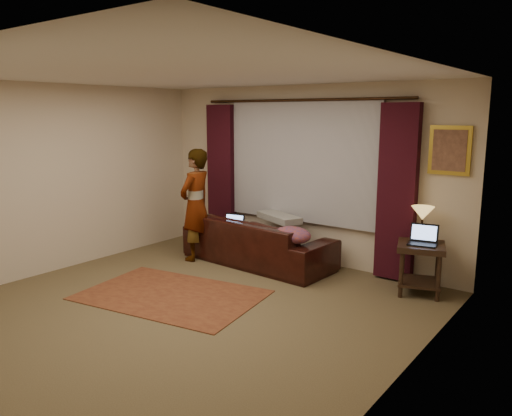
{
  "coord_description": "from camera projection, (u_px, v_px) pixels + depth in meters",
  "views": [
    {
      "loc": [
        3.86,
        -3.82,
        2.19
      ],
      "look_at": [
        0.1,
        1.2,
        1.0
      ],
      "focal_mm": 35.0,
      "sensor_mm": 36.0,
      "label": 1
    }
  ],
  "objects": [
    {
      "name": "floor",
      "position": [
        186.0,
        309.0,
        5.69
      ],
      "size": [
        5.0,
        5.0,
        0.01
      ],
      "primitive_type": "cube",
      "color": "brown",
      "rests_on": "ground"
    },
    {
      "name": "ceiling",
      "position": [
        180.0,
        74.0,
        5.2
      ],
      "size": [
        5.0,
        5.0,
        0.02
      ],
      "primitive_type": "cube",
      "color": "silver",
      "rests_on": "ground"
    },
    {
      "name": "wall_back",
      "position": [
        303.0,
        174.0,
        7.41
      ],
      "size": [
        5.0,
        0.02,
        2.6
      ],
      "primitive_type": "cube",
      "color": "beige",
      "rests_on": "ground"
    },
    {
      "name": "wall_left",
      "position": [
        54.0,
        179.0,
        6.91
      ],
      "size": [
        0.02,
        5.0,
        2.6
      ],
      "primitive_type": "cube",
      "color": "beige",
      "rests_on": "ground"
    },
    {
      "name": "wall_right",
      "position": [
        407.0,
        227.0,
        3.97
      ],
      "size": [
        0.02,
        5.0,
        2.6
      ],
      "primitive_type": "cube",
      "color": "beige",
      "rests_on": "ground"
    },
    {
      "name": "sheer_curtain",
      "position": [
        301.0,
        161.0,
        7.32
      ],
      "size": [
        2.5,
        0.05,
        1.8
      ],
      "primitive_type": "cube",
      "color": "#A6A6AE",
      "rests_on": "wall_back"
    },
    {
      "name": "drape_left",
      "position": [
        222.0,
        176.0,
        8.23
      ],
      "size": [
        0.5,
        0.14,
        2.3
      ],
      "primitive_type": "cube",
      "color": "black",
      "rests_on": "floor"
    },
    {
      "name": "drape_right",
      "position": [
        397.0,
        193.0,
        6.46
      ],
      "size": [
        0.5,
        0.14,
        2.3
      ],
      "primitive_type": "cube",
      "color": "black",
      "rests_on": "floor"
    },
    {
      "name": "curtain_rod",
      "position": [
        300.0,
        100.0,
        7.12
      ],
      "size": [
        0.04,
        0.04,
        3.4
      ],
      "primitive_type": "cylinder",
      "color": "black",
      "rests_on": "wall_back"
    },
    {
      "name": "picture_frame",
      "position": [
        450.0,
        150.0,
        6.07
      ],
      "size": [
        0.5,
        0.04,
        0.6
      ],
      "primitive_type": "cube",
      "color": "gold",
      "rests_on": "wall_back"
    },
    {
      "name": "sofa",
      "position": [
        258.0,
        233.0,
        7.33
      ],
      "size": [
        2.36,
        1.14,
        0.93
      ],
      "primitive_type": "imported",
      "rotation": [
        0.0,
        0.0,
        3.08
      ],
      "color": "black",
      "rests_on": "floor"
    },
    {
      "name": "throw_blanket",
      "position": [
        279.0,
        201.0,
        7.32
      ],
      "size": [
        0.84,
        0.59,
        0.09
      ],
      "primitive_type": "cube",
      "rotation": [
        0.0,
        0.0,
        -0.4
      ],
      "color": "gray",
      "rests_on": "sofa"
    },
    {
      "name": "clothing_pile",
      "position": [
        292.0,
        236.0,
        6.68
      ],
      "size": [
        0.62,
        0.53,
        0.23
      ],
      "primitive_type": "ellipsoid",
      "rotation": [
        0.0,
        0.0,
        -0.25
      ],
      "color": "brown",
      "rests_on": "sofa"
    },
    {
      "name": "laptop_sofa",
      "position": [
        231.0,
        223.0,
        7.42
      ],
      "size": [
        0.38,
        0.4,
        0.23
      ],
      "primitive_type": null,
      "rotation": [
        0.0,
        0.0,
        0.17
      ],
      "color": "black",
      "rests_on": "sofa"
    },
    {
      "name": "area_rug",
      "position": [
        171.0,
        295.0,
        6.1
      ],
      "size": [
        2.34,
        1.75,
        0.01
      ],
      "primitive_type": "cube",
      "rotation": [
        0.0,
        0.0,
        0.16
      ],
      "color": "brown",
      "rests_on": "floor"
    },
    {
      "name": "end_table",
      "position": [
        420.0,
        269.0,
        6.12
      ],
      "size": [
        0.7,
        0.7,
        0.63
      ],
      "primitive_type": "cube",
      "rotation": [
        0.0,
        0.0,
        0.33
      ],
      "color": "black",
      "rests_on": "floor"
    },
    {
      "name": "tiffany_lamp",
      "position": [
        422.0,
        224.0,
        6.14
      ],
      "size": [
        0.37,
        0.37,
        0.44
      ],
      "primitive_type": null,
      "rotation": [
        0.0,
        0.0,
        0.51
      ],
      "color": "olive",
      "rests_on": "end_table"
    },
    {
      "name": "laptop_table",
      "position": [
        423.0,
        235.0,
        5.98
      ],
      "size": [
        0.39,
        0.41,
        0.24
      ],
      "primitive_type": null,
      "rotation": [
        0.0,
        0.0,
        0.18
      ],
      "color": "black",
      "rests_on": "end_table"
    },
    {
      "name": "person",
      "position": [
        196.0,
        205.0,
        7.48
      ],
      "size": [
        0.54,
        0.54,
        1.68
      ],
      "primitive_type": "imported",
      "rotation": [
        0.0,
        0.0,
        -1.47
      ],
      "color": "gray",
      "rests_on": "floor"
    }
  ]
}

